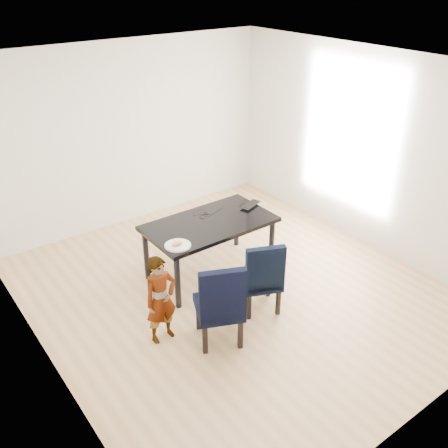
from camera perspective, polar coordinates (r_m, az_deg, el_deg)
floor at (r=6.25m, az=1.10°, el=-7.62°), size 4.50×5.00×0.01m
ceiling at (r=5.16m, az=1.39°, el=17.59°), size 4.50×5.00×0.01m
wall_back at (r=7.57m, az=-10.64°, el=9.98°), size 4.50×0.01×2.70m
wall_front at (r=4.16m, az=23.11°, el=-8.03°), size 4.50×0.01×2.70m
wall_left at (r=4.69m, az=-21.12°, el=-3.30°), size 0.01×5.00×2.70m
wall_right at (r=7.09m, az=15.94°, el=8.12°), size 0.01×5.00×2.70m
dining_table at (r=6.38m, az=-1.61°, el=-2.74°), size 1.60×0.90×0.75m
chair_left at (r=5.26m, az=-0.61°, el=-8.74°), size 0.64×0.65×0.99m
chair_right at (r=5.74m, az=4.10°, el=-5.75°), size 0.58×0.59×0.92m
child at (r=5.30m, az=-7.23°, el=-8.56°), size 0.38×0.26×1.01m
plate at (r=5.70m, az=-5.31°, el=-2.46°), size 0.35×0.35×0.02m
sandwich at (r=5.67m, az=-5.39°, el=-2.23°), size 0.15×0.09×0.06m
laptop at (r=6.62m, az=2.70°, el=2.27°), size 0.38×0.31×0.03m
cable_tangle at (r=6.34m, az=-2.12°, el=0.93°), size 0.21×0.21×0.01m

